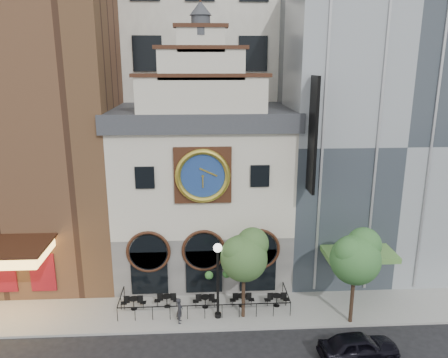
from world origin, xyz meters
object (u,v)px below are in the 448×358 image
bistro_1 (167,300)px  tree_right (356,256)px  bistro_0 (134,303)px  bistro_4 (277,299)px  bistro_3 (242,300)px  bistro_2 (205,301)px  pedestrian (180,310)px  car_right (359,347)px  tree_left (245,254)px  lamppost (218,273)px

bistro_1 → tree_right: size_ratio=0.27×
bistro_0 → bistro_4: (9.15, -0.13, 0.00)m
bistro_0 → bistro_3: size_ratio=1.00×
bistro_2 → pedestrian: (-1.56, -1.58, 0.34)m
bistro_4 → car_right: car_right is taller
tree_left → tree_right: (6.45, -0.91, 0.15)m
bistro_3 → pedestrian: bearing=-158.1°
bistro_2 → bistro_3: bearing=0.1°
bistro_0 → bistro_4: 9.15m
bistro_4 → tree_right: size_ratio=0.27×
tree_left → lamppost: bearing=-178.6°
lamppost → tree_right: (8.06, -0.87, 1.30)m
bistro_1 → tree_left: size_ratio=0.28×
bistro_4 → lamppost: bearing=-164.6°
bistro_1 → lamppost: size_ratio=0.32×
car_right → tree_right: size_ratio=0.73×
bistro_3 → tree_right: 7.79m
tree_left → tree_right: tree_right is taller
bistro_0 → bistro_1: bearing=4.6°
pedestrian → tree_left: (3.94, 0.47, 3.37)m
bistro_3 → bistro_4: same height
bistro_0 → car_right: car_right is taller
bistro_3 → bistro_1: bearing=177.6°
bistro_2 → lamppost: lamppost is taller
bistro_4 → lamppost: size_ratio=0.32×
bistro_2 → bistro_3: same height
bistro_0 → bistro_1: same height
pedestrian → tree_left: size_ratio=0.28×
tree_left → bistro_0: bearing=170.6°
bistro_2 → car_right: car_right is taller
lamppost → bistro_2: bearing=117.3°
bistro_1 → lamppost: bearing=-22.8°
tree_left → bistro_2: bearing=155.0°
bistro_1 → bistro_0: bearing=-175.4°
bistro_4 → tree_right: 6.04m
bistro_0 → bistro_2: bearing=-0.5°
bistro_2 → tree_left: size_ratio=0.28×
tree_right → bistro_3: bearing=162.6°
car_right → pedestrian: size_ratio=2.67×
tree_right → car_right: bearing=-102.4°
car_right → bistro_4: bearing=28.1°
bistro_2 → tree_left: tree_left is taller
car_right → lamppost: bearing=54.6°
pedestrian → bistro_0: bearing=62.7°
bistro_2 → car_right: bearing=-33.0°
bistro_0 → pedestrian: pedestrian is taller
car_right → tree_left: size_ratio=0.75×
pedestrian → lamppost: size_ratio=0.33×
bistro_2 → bistro_4: (4.60, -0.09, 0.00)m
bistro_3 → car_right: (5.75, -5.27, 0.12)m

